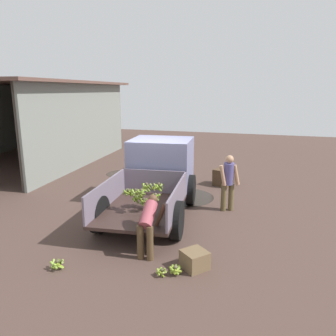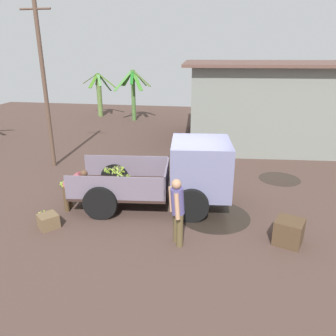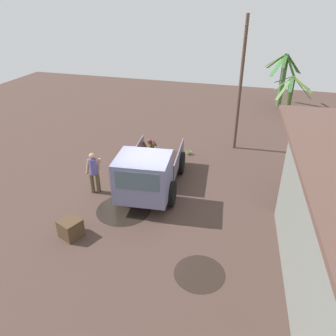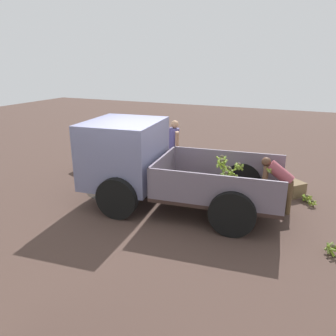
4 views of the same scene
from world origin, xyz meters
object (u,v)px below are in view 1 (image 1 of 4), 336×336
at_px(wooden_crate_0, 195,260).
at_px(person_foreground_visitor, 228,180).
at_px(banana_bunch_on_ground_0, 57,264).
at_px(wooden_crate_1, 224,177).
at_px(banana_bunch_on_ground_1, 175,269).
at_px(cargo_truck, 158,171).
at_px(person_worker_loading, 148,222).
at_px(banana_bunch_on_ground_2, 162,272).

bearing_deg(wooden_crate_0, person_foreground_visitor, -3.24).
distance_m(banana_bunch_on_ground_0, wooden_crate_1, 7.27).
height_order(banana_bunch_on_ground_0, banana_bunch_on_ground_1, banana_bunch_on_ground_0).
distance_m(cargo_truck, banana_bunch_on_ground_1, 4.15).
bearing_deg(cargo_truck, wooden_crate_0, -156.39).
bearing_deg(person_foreground_visitor, person_worker_loading, -49.52).
distance_m(cargo_truck, person_foreground_visitor, 2.12).
bearing_deg(wooden_crate_0, banana_bunch_on_ground_0, 108.45).
distance_m(cargo_truck, banana_bunch_on_ground_2, 4.19).
xyz_separation_m(banana_bunch_on_ground_2, wooden_crate_0, (0.47, -0.53, 0.08)).
xyz_separation_m(banana_bunch_on_ground_0, banana_bunch_on_ground_1, (0.51, -2.27, -0.01)).
xyz_separation_m(person_worker_loading, banana_bunch_on_ground_2, (-0.74, -0.54, -0.64)).
height_order(person_foreground_visitor, banana_bunch_on_ground_2, person_foreground_visitor).
bearing_deg(person_worker_loading, cargo_truck, 12.63).
relative_size(person_foreground_visitor, banana_bunch_on_ground_2, 7.69).
relative_size(banana_bunch_on_ground_0, banana_bunch_on_ground_2, 1.32).
height_order(banana_bunch_on_ground_0, wooden_crate_0, wooden_crate_0).
xyz_separation_m(banana_bunch_on_ground_1, banana_bunch_on_ground_2, (-0.13, 0.23, -0.01)).
xyz_separation_m(person_worker_loading, banana_bunch_on_ground_1, (-0.61, -0.78, -0.63)).
distance_m(banana_bunch_on_ground_2, wooden_crate_1, 6.52).
xyz_separation_m(person_foreground_visitor, banana_bunch_on_ground_2, (-3.89, 0.73, -0.82)).
distance_m(banana_bunch_on_ground_0, banana_bunch_on_ground_1, 2.33).
height_order(banana_bunch_on_ground_1, banana_bunch_on_ground_2, banana_bunch_on_ground_1).
distance_m(cargo_truck, wooden_crate_0, 3.97).
bearing_deg(person_worker_loading, person_foreground_visitor, -24.62).
bearing_deg(wooden_crate_1, person_worker_loading, 172.21).
bearing_deg(wooden_crate_0, person_worker_loading, 76.05).
relative_size(cargo_truck, banana_bunch_on_ground_0, 16.46).
xyz_separation_m(person_foreground_visitor, wooden_crate_1, (2.63, 0.48, -0.62)).
height_order(person_worker_loading, banana_bunch_on_ground_1, person_worker_loading).
xyz_separation_m(person_foreground_visitor, wooden_crate_0, (-3.42, 0.19, -0.74)).
bearing_deg(cargo_truck, person_worker_loading, -170.90).
xyz_separation_m(banana_bunch_on_ground_0, wooden_crate_0, (0.86, -2.57, 0.06)).
bearing_deg(wooden_crate_0, wooden_crate_1, 2.72).
height_order(person_worker_loading, wooden_crate_0, person_worker_loading).
distance_m(person_foreground_visitor, wooden_crate_0, 3.50).
distance_m(person_worker_loading, banana_bunch_on_ground_1, 1.17).
xyz_separation_m(cargo_truck, banana_bunch_on_ground_0, (-4.21, 0.65, -0.95)).
xyz_separation_m(cargo_truck, banana_bunch_on_ground_1, (-3.70, -1.62, -0.95)).
distance_m(person_foreground_visitor, banana_bunch_on_ground_1, 3.88).
height_order(person_foreground_visitor, wooden_crate_1, person_foreground_visitor).
bearing_deg(wooden_crate_1, person_foreground_visitor, -169.62).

